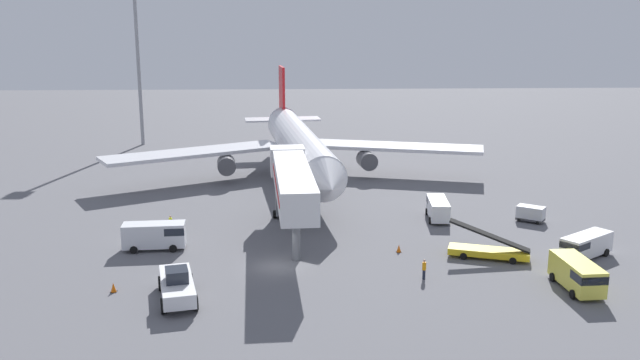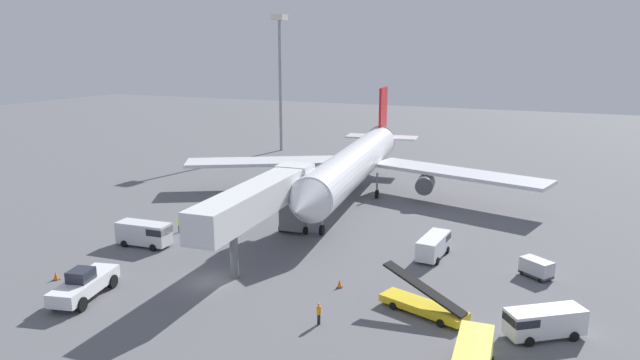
% 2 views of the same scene
% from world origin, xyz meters
% --- Properties ---
extents(ground_plane, '(300.00, 300.00, 0.00)m').
position_xyz_m(ground_plane, '(0.00, 0.00, 0.00)').
color(ground_plane, slate).
extents(airplane_at_gate, '(48.41, 47.83, 13.18)m').
position_xyz_m(airplane_at_gate, '(2.04, 30.70, 4.75)').
color(airplane_at_gate, silver).
rests_on(airplane_at_gate, ground).
extents(jet_bridge, '(4.35, 20.62, 7.28)m').
position_xyz_m(jet_bridge, '(1.19, 7.42, 5.49)').
color(jet_bridge, silver).
rests_on(jet_bridge, ground).
extents(pushback_tug, '(3.67, 7.00, 2.49)m').
position_xyz_m(pushback_tug, '(-7.18, -6.64, 1.15)').
color(pushback_tug, white).
rests_on(pushback_tug, ground).
extents(belt_loader_truck, '(6.98, 3.94, 3.21)m').
position_xyz_m(belt_loader_truck, '(17.91, 1.21, 0.77)').
color(belt_loader_truck, yellow).
rests_on(belt_loader_truck, ground).
extents(service_van_outer_left, '(2.43, 5.40, 2.05)m').
position_xyz_m(service_van_outer_left, '(16.08, 13.29, 1.18)').
color(service_van_outer_left, white).
rests_on(service_van_outer_left, ground).
extents(service_van_mid_center, '(5.54, 2.51, 2.39)m').
position_xyz_m(service_van_mid_center, '(-10.84, 4.87, 1.36)').
color(service_van_mid_center, silver).
rests_on(service_van_mid_center, ground).
extents(service_van_near_center, '(2.55, 5.67, 2.26)m').
position_xyz_m(service_van_near_center, '(22.56, -6.04, 1.29)').
color(service_van_near_center, '#E5DB4C').
rests_on(service_van_near_center, ground).
extents(service_van_rear_left, '(5.44, 4.62, 2.05)m').
position_xyz_m(service_van_rear_left, '(26.15, 0.95, 1.18)').
color(service_van_rear_left, white).
rests_on(service_van_rear_left, ground).
extents(baggage_cart_mid_right, '(2.97, 2.68, 1.60)m').
position_xyz_m(baggage_cart_mid_right, '(25.24, 11.85, 0.88)').
color(baggage_cart_mid_right, '#38383D').
rests_on(baggage_cart_mid_right, ground).
extents(ground_crew_worker_foreground, '(0.32, 0.32, 1.64)m').
position_xyz_m(ground_crew_worker_foreground, '(11.48, -3.35, 0.87)').
color(ground_crew_worker_foreground, '#1E2333').
rests_on(ground_crew_worker_foreground, ground).
extents(ground_crew_worker_midground, '(0.43, 0.43, 1.72)m').
position_xyz_m(ground_crew_worker_midground, '(-10.39, 9.69, 0.91)').
color(ground_crew_worker_midground, '#1E2333').
rests_on(ground_crew_worker_midground, ground).
extents(safety_cone_alpha, '(0.48, 0.48, 0.73)m').
position_xyz_m(safety_cone_alpha, '(-12.21, -4.92, 0.36)').
color(safety_cone_alpha, black).
rests_on(safety_cone_alpha, ground).
extents(safety_cone_bravo, '(0.45, 0.45, 0.69)m').
position_xyz_m(safety_cone_bravo, '(10.52, 3.15, 0.34)').
color(safety_cone_bravo, black).
rests_on(safety_cone_bravo, ground).
extents(apron_light_mast, '(2.40, 2.40, 25.09)m').
position_xyz_m(apron_light_mast, '(-23.05, 58.14, 17.47)').
color(apron_light_mast, '#93969B').
rests_on(apron_light_mast, ground).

